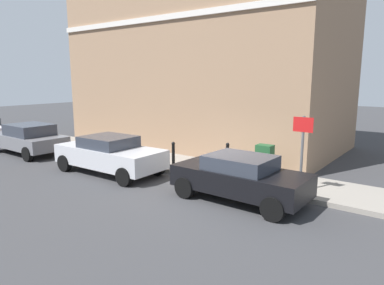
% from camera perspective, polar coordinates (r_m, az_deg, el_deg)
% --- Properties ---
extents(ground, '(80.00, 80.00, 0.00)m').
position_cam_1_polar(ground, '(11.22, 2.68, -7.98)').
color(ground, '#38383A').
extents(sidewalk, '(2.35, 30.00, 0.15)m').
position_cam_1_polar(sidewalk, '(16.51, -10.70, -1.86)').
color(sidewalk, gray).
rests_on(sidewalk, ground).
extents(corner_building, '(7.47, 13.63, 9.24)m').
position_cam_1_polar(corner_building, '(19.07, 2.47, 13.68)').
color(corner_building, '#937256').
rests_on(corner_building, ground).
extents(car_black, '(1.84, 3.97, 1.36)m').
position_cam_1_polar(car_black, '(10.29, 7.79, -5.59)').
color(car_black, black).
rests_on(car_black, ground).
extents(car_silver, '(1.99, 4.41, 1.41)m').
position_cam_1_polar(car_silver, '(13.50, -13.27, -1.82)').
color(car_silver, '#B7B7BC').
rests_on(car_silver, ground).
extents(car_grey, '(1.97, 4.21, 1.42)m').
position_cam_1_polar(car_grey, '(18.26, -25.09, 0.63)').
color(car_grey, slate).
rests_on(car_grey, ground).
extents(utility_cabinet, '(0.46, 0.61, 1.15)m').
position_cam_1_polar(utility_cabinet, '(12.31, 11.70, -3.22)').
color(utility_cabinet, '#1E4C28').
rests_on(utility_cabinet, sidewalk).
extents(bollard_near_cabinet, '(0.14, 0.14, 1.04)m').
position_cam_1_polar(bollard_near_cabinet, '(13.09, 5.78, -2.12)').
color(bollard_near_cabinet, black).
rests_on(bollard_near_cabinet, sidewalk).
extents(bollard_far_kerb, '(0.14, 0.14, 1.04)m').
position_cam_1_polar(bollard_far_kerb, '(13.25, -3.06, -1.94)').
color(bollard_far_kerb, black).
rests_on(bollard_far_kerb, sidewalk).
extents(street_sign, '(0.08, 0.60, 2.30)m').
position_cam_1_polar(street_sign, '(10.87, 17.53, -0.01)').
color(street_sign, '#59595B').
rests_on(street_sign, sidewalk).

